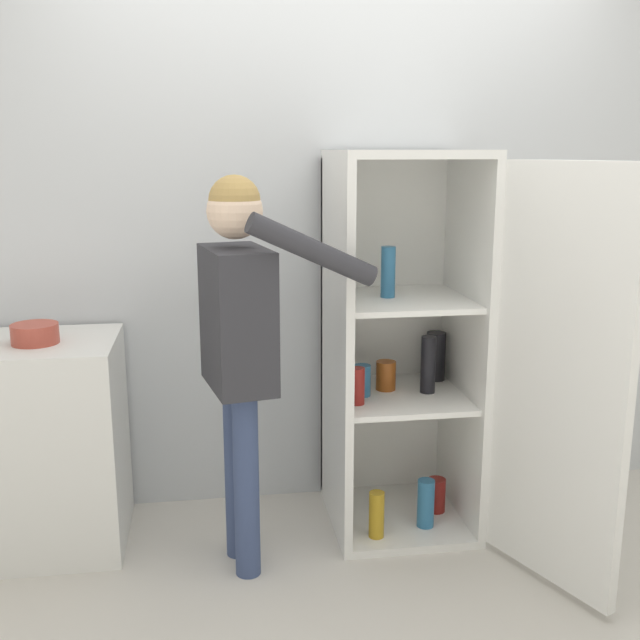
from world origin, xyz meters
name	(u,v)px	position (x,y,z in m)	size (l,w,h in m)	color
ground_plane	(372,603)	(0.00, 0.00, 0.00)	(12.00, 12.00, 0.00)	beige
wall_back	(330,232)	(0.00, 0.98, 1.27)	(7.00, 0.06, 2.55)	silver
refrigerator	(429,352)	(0.35, 0.54, 0.81)	(0.88, 1.19, 1.64)	white
person	(240,325)	(-0.45, 0.35, 1.00)	(0.66, 0.51, 1.56)	#384770
counter	(32,445)	(-1.31, 0.65, 0.44)	(0.74, 0.56, 0.89)	white
bowl	(35,334)	(-1.25, 0.61, 0.93)	(0.18, 0.18, 0.08)	#B24738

